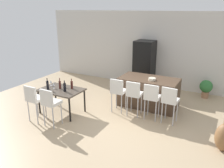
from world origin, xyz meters
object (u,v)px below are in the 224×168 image
object	(u,v)px
wine_bottle_near	(60,85)
dining_chair_far	(50,102)
wine_bottle_middle	(72,85)
wine_glass_right	(54,84)
wine_glass_far	(51,82)
refrigerator	(144,65)
dining_chair_near	(34,98)
potted_plant	(206,87)
bar_chair_left	(118,90)
wine_bottle_inner	(65,87)
wine_bottle_corner	(48,85)
fruit_bowl	(152,79)
bar_chair_right	(152,96)
wine_glass_left	(65,83)
dining_table	(61,92)
kitchen_island	(148,92)
floor_vase	(224,137)
bar_chair_middle	(134,93)
bar_chair_far	(170,99)

from	to	relation	value
wine_bottle_near	dining_chair_far	bearing A→B (deg)	-67.14
dining_chair_far	wine_bottle_middle	xyz separation A→B (m)	(-0.04, 0.98, 0.16)
wine_glass_right	wine_glass_far	distance (m)	0.30
refrigerator	dining_chair_near	bearing A→B (deg)	-111.87
potted_plant	bar_chair_left	bearing A→B (deg)	-131.73
wine_bottle_middle	wine_bottle_near	size ratio (longest dim) A/B	0.94
wine_bottle_inner	wine_bottle_corner	xyz separation A→B (m)	(-0.55, -0.10, 0.01)
fruit_bowl	bar_chair_right	bearing A→B (deg)	-71.04
dining_chair_near	refrigerator	bearing A→B (deg)	68.13
wine_bottle_middle	wine_glass_left	distance (m)	0.24
wine_glass_right	potted_plant	distance (m)	5.13
bar_chair_left	refrigerator	size ratio (longest dim) A/B	0.57
dining_table	kitchen_island	bearing A→B (deg)	38.45
wine_glass_left	wine_glass_right	size ratio (longest dim) A/B	1.00
wine_bottle_near	wine_bottle_corner	bearing A→B (deg)	-142.05
wine_bottle_inner	refrigerator	world-z (taller)	refrigerator
wine_glass_far	wine_bottle_near	bearing A→B (deg)	-11.57
wine_bottle_middle	wine_glass_far	size ratio (longest dim) A/B	1.76
wine_bottle_near	wine_bottle_middle	bearing A→B (deg)	27.95
bar_chair_left	refrigerator	xyz separation A→B (m)	(-0.10, 2.47, 0.22)
wine_bottle_near	wine_bottle_corner	world-z (taller)	wine_bottle_corner
wine_bottle_inner	potted_plant	size ratio (longest dim) A/B	0.51
wine_bottle_inner	floor_vase	bearing A→B (deg)	3.04
wine_glass_far	wine_glass_right	bearing A→B (deg)	-31.50
wine_bottle_corner	dining_table	bearing A→B (deg)	27.54
dining_chair_far	bar_chair_middle	bearing A→B (deg)	43.53
bar_chair_left	wine_bottle_near	bearing A→B (deg)	-152.76
bar_chair_right	refrigerator	size ratio (longest dim) A/B	0.57
dining_chair_far	fruit_bowl	bearing A→B (deg)	49.76
bar_chair_far	dining_table	bearing A→B (deg)	-164.67
fruit_bowl	potted_plant	world-z (taller)	fruit_bowl
dining_chair_near	potted_plant	xyz separation A→B (m)	(3.93, 4.06, -0.32)
bar_chair_right	dining_chair_far	bearing A→B (deg)	-144.12
kitchen_island	dining_table	xyz separation A→B (m)	(-2.11, -1.67, 0.21)
dining_chair_far	refrigerator	xyz separation A→B (m)	(1.07, 4.07, 0.22)
floor_vase	wine_bottle_near	bearing A→B (deg)	-178.69
bar_chair_middle	wine_glass_right	size ratio (longest dim) A/B	6.03
bar_chair_far	wine_bottle_corner	distance (m)	3.48
fruit_bowl	floor_vase	world-z (taller)	fruit_bowl
kitchen_island	wine_bottle_near	bearing A→B (deg)	-143.02
bar_chair_left	wine_glass_far	world-z (taller)	bar_chair_left
wine_bottle_inner	refrigerator	size ratio (longest dim) A/B	0.18
bar_chair_middle	potted_plant	xyz separation A→B (m)	(1.68, 2.46, -0.32)
dining_chair_near	wine_bottle_middle	xyz separation A→B (m)	(0.52, 0.98, 0.16)
fruit_bowl	wine_bottle_middle	bearing A→B (deg)	-146.20
wine_bottle_near	wine_glass_right	bearing A→B (deg)	-158.31
dining_chair_near	fruit_bowl	distance (m)	3.44
dining_chair_far	dining_chair_near	bearing A→B (deg)	-180.00
wine_glass_right	bar_chair_left	bearing A→B (deg)	26.69
bar_chair_far	floor_vase	distance (m)	1.59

